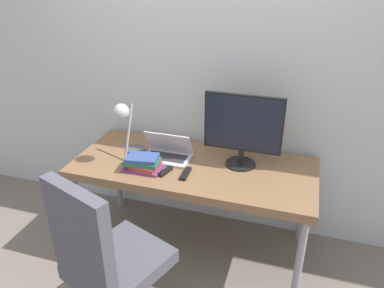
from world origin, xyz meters
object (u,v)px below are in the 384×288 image
at_px(book_stack, 143,163).
at_px(desk_lamp, 124,120).
at_px(monitor, 243,128).
at_px(laptop, 167,153).
at_px(office_chair, 105,257).

bearing_deg(book_stack, desk_lamp, 147.90).
bearing_deg(monitor, book_stack, -156.55).
xyz_separation_m(laptop, monitor, (0.53, 0.07, 0.24)).
xyz_separation_m(monitor, office_chair, (-0.55, -0.98, -0.42)).
distance_m(desk_lamp, book_stack, 0.33).
relative_size(laptop, office_chair, 0.31).
height_order(laptop, book_stack, laptop).
relative_size(monitor, office_chair, 0.49).
distance_m(laptop, monitor, 0.59).
relative_size(laptop, book_stack, 1.30).
distance_m(laptop, book_stack, 0.23).
bearing_deg(laptop, office_chair, -91.40).
relative_size(laptop, desk_lamp, 0.79).
bearing_deg(laptop, book_stack, -116.08).
height_order(laptop, office_chair, office_chair).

